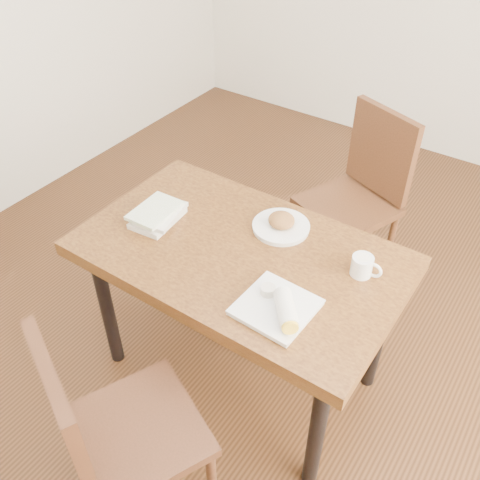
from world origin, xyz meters
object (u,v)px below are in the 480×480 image
Objects in this scene: plate_burrito at (279,308)px; book_stack at (158,215)px; chair_near at (109,431)px; coffee_mug at (363,266)px; chair_far at (361,189)px; table at (240,266)px; plate_scone at (281,224)px.

plate_burrito is 0.70m from book_stack.
chair_near is 3.73× the size of plate_burrito.
coffee_mug is (0.42, 0.91, 0.24)m from chair_near.
chair_far is at bearing 63.13° from book_stack.
chair_near is (0.02, -0.77, -0.12)m from table.
chair_far is 0.77m from plate_scone.
chair_near reaches higher than plate_burrito.
chair_near is at bearing -88.29° from table.
plate_scone is 0.39m from coffee_mug.
chair_near is 1.00× the size of chair_far.
chair_near is 0.87m from book_stack.
chair_far is 0.90m from coffee_mug.
book_stack is at bearing -167.97° from coffee_mug.
coffee_mug reaches higher than table.
book_stack is at bearing 118.99° from chair_near.
plate_burrito reaches higher than coffee_mug.
chair_far is 1.17m from plate_burrito.
table is 0.48m from coffee_mug.
book_stack is at bearing -152.07° from plate_scone.
table is 0.24m from plate_scone.
book_stack reaches higher than table.
chair_near is 8.11× the size of coffee_mug.
plate_burrito is at bearing 64.89° from chair_near.
chair_near is at bearing -114.83° from coffee_mug.
plate_burrito reaches higher than plate_scone.
chair_far reaches higher than table.
table is at bearing 146.47° from plate_burrito.
coffee_mug is (0.44, 0.14, 0.13)m from table.
chair_far is at bearing 86.43° from plate_scone.
plate_scone is 0.97× the size of book_stack.
plate_scone is 0.51m from book_stack.
coffee_mug is 0.37m from plate_burrito.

